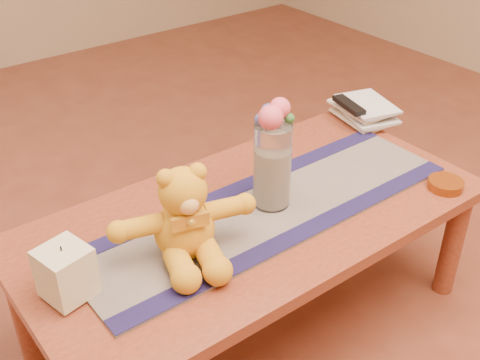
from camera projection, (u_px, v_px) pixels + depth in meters
floor at (252, 320)px, 2.03m from camera, size 5.50×5.50×0.00m
coffee_table_top at (253, 217)px, 1.80m from camera, size 1.40×0.70×0.04m
table_leg_fr at (453, 243)px, 2.05m from camera, size 0.07×0.07×0.41m
table_leg_bl at (23, 310)px, 1.78m from camera, size 0.07×0.07×0.41m
table_leg_br at (332, 172)px, 2.44m from camera, size 0.07×0.07×0.41m
persian_runner at (270, 210)px, 1.79m from camera, size 1.20×0.35×0.01m
runner_border_near at (303, 232)px, 1.69m from camera, size 1.20×0.06×0.00m
runner_border_far at (240, 187)px, 1.88m from camera, size 1.20×0.06×0.00m
teddy_bear at (183, 213)px, 1.55m from camera, size 0.44×0.39×0.25m
pillar_candle at (66, 272)px, 1.44m from camera, size 0.13×0.13×0.13m
candle_wick at (61, 249)px, 1.41m from camera, size 0.00×0.00×0.01m
glass_vase at (272, 166)px, 1.74m from camera, size 0.11×0.11×0.26m
potpourri_fill at (272, 177)px, 1.76m from camera, size 0.09×0.09×0.18m
rose_left at (271, 118)px, 1.64m from camera, size 0.07×0.07×0.07m
rose_right at (280, 108)px, 1.66m from camera, size 0.06×0.06×0.06m
blue_flower_back at (269, 111)px, 1.69m from camera, size 0.04×0.04×0.04m
blue_flower_side at (261, 120)px, 1.66m from camera, size 0.04×0.04×0.04m
leaf_sprig at (289, 118)px, 1.67m from camera, size 0.03×0.03×0.03m
bronze_ball at (195, 225)px, 1.66m from camera, size 0.08×0.08×0.06m
book_bottom at (345, 122)px, 2.26m from camera, size 0.20×0.25×0.02m
book_lower at (348, 118)px, 2.25m from camera, size 0.23×0.26×0.02m
book_upper at (345, 113)px, 2.24m from camera, size 0.19×0.24×0.02m
book_top at (348, 108)px, 2.23m from camera, size 0.22×0.26×0.02m
tv_remote at (349, 105)px, 2.21m from camera, size 0.08×0.17×0.02m
amber_dish at (446, 184)px, 1.89m from camera, size 0.14×0.14×0.03m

